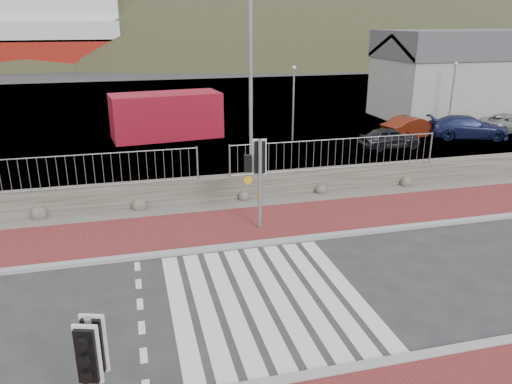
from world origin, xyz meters
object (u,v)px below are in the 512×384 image
object	(u,v)px
traffic_signal_near	(93,361)
car_c	(468,127)
shipping_container	(166,116)
traffic_signal_far	(259,166)
car_b	(413,127)
streetlight	(254,70)
car_a	(390,138)
car_d	(511,123)

from	to	relation	value
traffic_signal_near	car_c	size ratio (longest dim) A/B	0.57
shipping_container	car_c	xyz separation A→B (m)	(16.64, -4.52, -0.63)
traffic_signal_far	car_b	distance (m)	16.03
streetlight	shipping_container	size ratio (longest dim) A/B	1.37
car_a	car_c	distance (m)	5.55
traffic_signal_far	car_b	world-z (taller)	traffic_signal_far
traffic_signal_far	streetlight	world-z (taller)	streetlight
streetlight	car_b	xyz separation A→B (m)	(11.04, 6.53, -4.08)
traffic_signal_far	streetlight	distance (m)	4.87
car_c	traffic_signal_far	bearing A→B (deg)	142.29
traffic_signal_near	traffic_signal_far	size ratio (longest dim) A/B	0.84
car_b	car_d	xyz separation A→B (m)	(6.67, 0.00, -0.07)
streetlight	car_b	size ratio (longest dim) A/B	2.20
shipping_container	car_d	size ratio (longest dim) A/B	1.53
traffic_signal_near	car_a	bearing A→B (deg)	68.12
shipping_container	car_a	xyz separation A→B (m)	(11.18, -5.53, -0.72)
traffic_signal_near	traffic_signal_far	xyz separation A→B (m)	(4.59, 8.00, 0.36)
car_b	traffic_signal_near	bearing A→B (deg)	126.32
car_d	traffic_signal_near	bearing A→B (deg)	125.30
traffic_signal_near	traffic_signal_far	bearing A→B (deg)	78.27
streetlight	car_c	xyz separation A→B (m)	(14.08, 5.73, -4.06)
shipping_container	car_a	size ratio (longest dim) A/B	1.89
streetlight	car_b	bearing A→B (deg)	7.53
shipping_container	car_b	bearing A→B (deg)	-22.27
traffic_signal_far	car_a	distance (m)	13.04
traffic_signal_far	streetlight	bearing A→B (deg)	-93.93
traffic_signal_far	car_a	size ratio (longest dim) A/B	0.93
shipping_container	car_a	world-z (taller)	shipping_container
traffic_signal_far	shipping_container	size ratio (longest dim) A/B	0.50
car_b	car_c	distance (m)	3.14
traffic_signal_far	car_c	bearing A→B (deg)	-138.51
traffic_signal_near	car_b	world-z (taller)	traffic_signal_near
car_d	shipping_container	bearing A→B (deg)	76.17
car_b	car_d	world-z (taller)	car_b
car_c	car_d	size ratio (longest dim) A/B	1.11
traffic_signal_near	shipping_container	bearing A→B (deg)	100.69
car_b	car_a	bearing A→B (deg)	114.55
traffic_signal_near	streetlight	world-z (taller)	streetlight
shipping_container	car_b	world-z (taller)	shipping_container
shipping_container	car_d	xyz separation A→B (m)	(20.27, -3.72, -0.72)
car_d	streetlight	bearing A→B (deg)	106.80
shipping_container	traffic_signal_near	bearing A→B (deg)	-104.39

